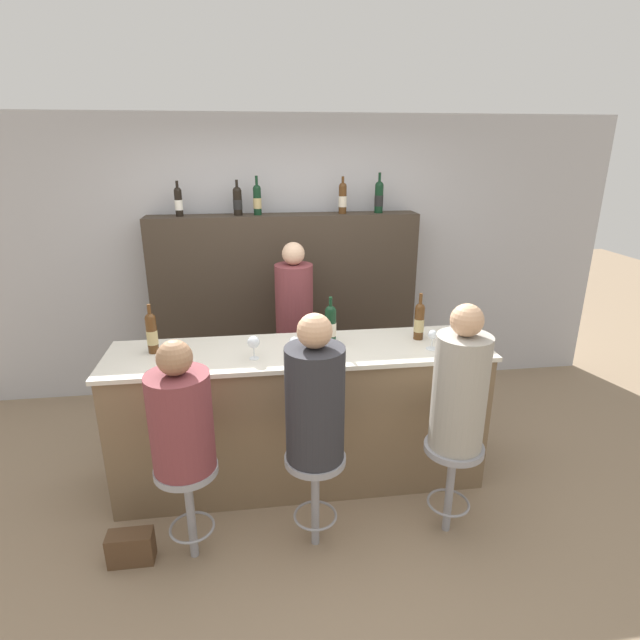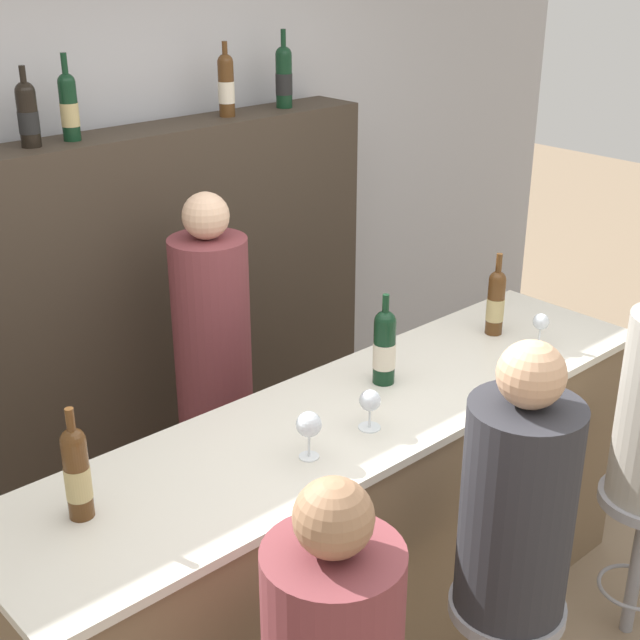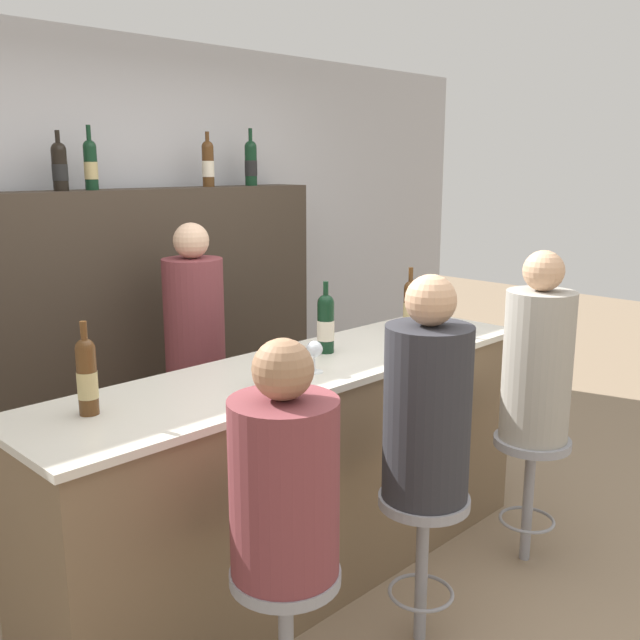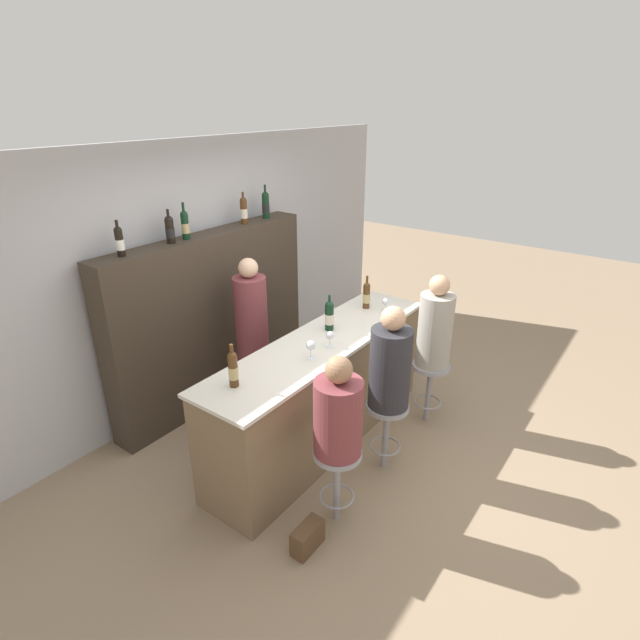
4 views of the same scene
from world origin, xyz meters
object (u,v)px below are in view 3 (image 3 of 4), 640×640
object	(u,v)px
bar_stool_left	(286,608)
wine_bottle_counter_1	(326,323)
guest_seated_left	(284,477)
wine_bottle_counter_0	(87,376)
wine_glass_0	(267,359)
bar_stool_right	(530,465)
wine_bottle_backbar_3	(208,163)
wine_bottle_backbar_4	(251,163)
wine_bottle_backbar_1	(60,166)
guest_seated_middle	(427,404)
wine_glass_2	(444,317)
wine_bottle_backbar_2	(91,164)
bar_stool_middle	(423,528)
wine_bottle_counter_2	(410,305)
wine_glass_1	(314,351)
guest_seated_right	(538,358)
bartender	(197,383)

from	to	relation	value
bar_stool_left	wine_bottle_counter_1	bearing A→B (deg)	38.28
guest_seated_left	wine_bottle_counter_0	bearing A→B (deg)	109.11
wine_glass_0	bar_stool_right	distance (m)	1.44
wine_glass_0	guest_seated_left	bearing A→B (deg)	-126.80
wine_bottle_counter_1	wine_bottle_backbar_3	distance (m)	1.51
wine_bottle_counter_1	wine_bottle_backbar_4	size ratio (longest dim) A/B	0.95
wine_bottle_counter_1	wine_bottle_backbar_1	world-z (taller)	wine_bottle_backbar_1
guest_seated_middle	wine_glass_2	bearing A→B (deg)	32.03
wine_bottle_counter_1	wine_glass_0	size ratio (longest dim) A/B	2.18
wine_bottle_backbar_4	wine_glass_2	size ratio (longest dim) A/B	2.59
wine_bottle_backbar_2	wine_bottle_backbar_4	size ratio (longest dim) A/B	0.95
bar_stool_left	guest_seated_left	size ratio (longest dim) A/B	0.83
wine_bottle_backbar_1	wine_bottle_backbar_4	xyz separation A→B (m)	(1.25, 0.00, 0.02)
wine_bottle_backbar_1	wine_glass_2	bearing A→B (deg)	-49.21
bar_stool_middle	guest_seated_middle	distance (m)	0.51
wine_bottle_counter_1	wine_glass_2	world-z (taller)	wine_bottle_counter_1
bar_stool_middle	bar_stool_right	distance (m)	0.84
wine_glass_2	wine_bottle_counter_2	bearing A→B (deg)	98.86
bar_stool_left	guest_seated_left	xyz separation A→B (m)	(0.00, 0.00, 0.46)
wine_glass_1	guest_seated_right	bearing A→B (deg)	-30.81
wine_bottle_backbar_4	bartender	bearing A→B (deg)	-148.67
guest_seated_middle	guest_seated_right	bearing A→B (deg)	0.00
wine_glass_0	guest_seated_middle	world-z (taller)	guest_seated_middle
bar_stool_middle	bar_stool_right	bearing A→B (deg)	0.00
wine_bottle_counter_1	guest_seated_left	bearing A→B (deg)	-141.72
bartender	bar_stool_middle	bearing A→B (deg)	-90.76
wine_bottle_backbar_1	bartender	xyz separation A→B (m)	(0.43, -0.50, -1.13)
wine_bottle_backbar_3	guest_seated_right	size ratio (longest dim) A/B	0.36
wine_bottle_backbar_4	wine_glass_2	bearing A→B (deg)	-89.05
wine_bottle_counter_1	wine_bottle_backbar_4	bearing A→B (deg)	63.64
wine_glass_0	guest_seated_right	xyz separation A→B (m)	(1.17, -0.54, -0.12)
wine_glass_1	wine_glass_2	xyz separation A→B (m)	(0.93, 0.00, 0.00)
wine_bottle_counter_1	bar_stool_right	bearing A→B (deg)	-48.96
wine_bottle_backbar_4	guest_seated_right	distance (m)	2.20
guest_seated_left	bar_stool_middle	bearing A→B (deg)	0.00
wine_glass_2	wine_bottle_counter_1	bearing A→B (deg)	163.61
wine_bottle_backbar_4	wine_glass_1	size ratio (longest dim) A/B	2.59
wine_glass_0	bartender	size ratio (longest dim) A/B	0.10
wine_bottle_counter_1	wine_bottle_backbar_2	world-z (taller)	wine_bottle_backbar_2
bar_stool_right	wine_glass_0	bearing A→B (deg)	155.16
wine_bottle_backbar_4	bartender	xyz separation A→B (m)	(-0.82, -0.50, -1.15)
wine_bottle_backbar_3	wine_bottle_backbar_4	xyz separation A→B (m)	(0.33, 0.00, 0.00)
bar_stool_left	bartender	size ratio (longest dim) A/B	0.39
wine_bottle_counter_2	bar_stool_left	xyz separation A→B (m)	(-1.56, -0.73, -0.67)
wine_bottle_counter_0	wine_bottle_backbar_2	bearing A→B (deg)	60.10
wine_bottle_backbar_4	wine_glass_0	world-z (taller)	wine_bottle_backbar_4
wine_bottle_backbar_1	wine_glass_2	distance (m)	2.10
wine_bottle_counter_1	wine_bottle_backbar_1	xyz separation A→B (m)	(-0.62, 1.29, 0.71)
wine_bottle_backbar_3	guest_seated_middle	size ratio (longest dim) A/B	0.37
wine_bottle_counter_0	wine_bottle_backbar_2	world-z (taller)	wine_bottle_backbar_2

